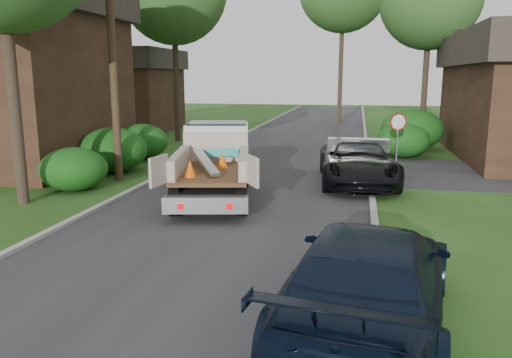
{
  "coord_description": "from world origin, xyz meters",
  "views": [
    {
      "loc": [
        3.53,
        -12.63,
        3.96
      ],
      "look_at": [
        0.86,
        0.51,
        1.2
      ],
      "focal_mm": 35.0,
      "sensor_mm": 36.0,
      "label": 1
    }
  ],
  "objects_px": {
    "utility_pole": "(112,43)",
    "flatbed_truck": "(215,156)",
    "navy_suv": "(369,278)",
    "stop_sign": "(398,130)",
    "house_left_far": "(123,89)",
    "black_pickup": "(358,162)"
  },
  "relations": [
    {
      "from": "utility_pole",
      "to": "navy_suv",
      "type": "xyz_separation_m",
      "value": [
        9.28,
        -10.04,
        -4.32
      ]
    },
    {
      "from": "utility_pole",
      "to": "house_left_far",
      "type": "relative_size",
      "value": 1.32
    },
    {
      "from": "stop_sign",
      "to": "utility_pole",
      "type": "xyz_separation_m",
      "value": [
        -10.68,
        -4.02,
        3.4
      ]
    },
    {
      "from": "stop_sign",
      "to": "utility_pole",
      "type": "distance_m",
      "value": 11.91
    },
    {
      "from": "stop_sign",
      "to": "flatbed_truck",
      "type": "xyz_separation_m",
      "value": [
        -6.41,
        -5.31,
        -0.5
      ]
    },
    {
      "from": "stop_sign",
      "to": "flatbed_truck",
      "type": "bearing_deg",
      "value": -140.38
    },
    {
      "from": "stop_sign",
      "to": "black_pickup",
      "type": "xyz_separation_m",
      "value": [
        -1.6,
        -2.84,
        -0.97
      ]
    },
    {
      "from": "black_pickup",
      "to": "navy_suv",
      "type": "relative_size",
      "value": 0.99
    },
    {
      "from": "flatbed_truck",
      "to": "navy_suv",
      "type": "bearing_deg",
      "value": -72.06
    },
    {
      "from": "house_left_far",
      "to": "utility_pole",
      "type": "bearing_deg",
      "value": -64.77
    },
    {
      "from": "stop_sign",
      "to": "navy_suv",
      "type": "height_order",
      "value": "stop_sign"
    },
    {
      "from": "house_left_far",
      "to": "black_pickup",
      "type": "xyz_separation_m",
      "value": [
        17.1,
        -15.84,
        -2.24
      ]
    },
    {
      "from": "utility_pole",
      "to": "flatbed_truck",
      "type": "bearing_deg",
      "value": -16.81
    },
    {
      "from": "navy_suv",
      "to": "flatbed_truck",
      "type": "bearing_deg",
      "value": -51.8
    },
    {
      "from": "utility_pole",
      "to": "black_pickup",
      "type": "relative_size",
      "value": 1.71
    },
    {
      "from": "utility_pole",
      "to": "navy_suv",
      "type": "relative_size",
      "value": 1.7
    },
    {
      "from": "house_left_far",
      "to": "flatbed_truck",
      "type": "distance_m",
      "value": 22.12
    },
    {
      "from": "house_left_far",
      "to": "flatbed_truck",
      "type": "relative_size",
      "value": 1.15
    },
    {
      "from": "flatbed_truck",
      "to": "navy_suv",
      "type": "xyz_separation_m",
      "value": [
        5.01,
        -8.75,
        -0.42
      ]
    },
    {
      "from": "house_left_far",
      "to": "navy_suv",
      "type": "relative_size",
      "value": 1.29
    },
    {
      "from": "stop_sign",
      "to": "navy_suv",
      "type": "xyz_separation_m",
      "value": [
        -1.4,
        -14.06,
        -0.92
      ]
    },
    {
      "from": "flatbed_truck",
      "to": "house_left_far",
      "type": "bearing_deg",
      "value": 112.01
    }
  ]
}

